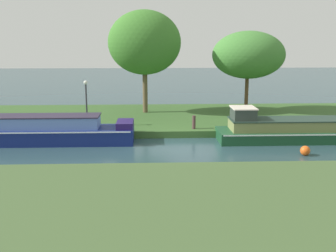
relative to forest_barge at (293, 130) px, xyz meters
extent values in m
plane|color=#284248|center=(-6.43, -1.20, -0.61)|extent=(120.00, 120.00, 0.00)
cube|color=#345727|center=(-6.43, 5.80, -0.41)|extent=(72.00, 10.00, 0.40)
cube|color=#3F572F|center=(-6.43, -10.20, -0.41)|extent=(72.00, 10.00, 0.40)
cube|color=#184427|center=(0.21, 0.00, -0.30)|extent=(8.85, 2.31, 0.63)
cube|color=white|center=(0.21, 0.00, -0.02)|extent=(8.68, 2.34, 0.07)
cube|color=olive|center=(-0.12, 0.00, 0.30)|extent=(6.80, 1.76, 0.57)
cube|color=#23362C|center=(-0.12, 0.00, 0.62)|extent=(6.90, 1.85, 0.06)
cube|color=#2F3832|center=(-2.84, 0.00, 0.92)|extent=(1.22, 1.48, 0.67)
cube|color=beige|center=(-2.84, 0.00, 1.29)|extent=(1.32, 1.57, 0.06)
cube|color=navy|center=(-14.28, 0.00, -0.19)|extent=(10.64, 2.00, 0.85)
cube|color=white|center=(-14.28, 0.00, 0.19)|extent=(10.43, 2.03, 0.07)
cube|color=#6282CA|center=(-14.87, 0.00, 0.56)|extent=(8.05, 1.52, 0.65)
cube|color=#2B2437|center=(-14.87, 0.00, 0.91)|extent=(8.15, 1.60, 0.06)
cube|color=#231550|center=(-9.41, 0.00, 0.41)|extent=(0.90, 1.68, 0.36)
cylinder|color=brown|center=(-8.39, 7.20, 1.66)|extent=(0.35, 0.35, 3.75)
ellipsoid|color=#3C772A|center=(-8.39, 7.08, 4.77)|extent=(5.13, 3.97, 4.50)
cylinder|color=brown|center=(-0.92, 7.52, 1.37)|extent=(0.27, 0.27, 3.17)
ellipsoid|color=#427E34|center=(-0.92, 7.34, 3.89)|extent=(5.27, 4.26, 3.41)
cylinder|color=#333338|center=(-11.89, 2.58, 1.06)|extent=(0.10, 0.10, 2.54)
sphere|color=white|center=(-11.89, 2.58, 2.45)|extent=(0.24, 0.24, 0.24)
cylinder|color=#482F30|center=(-5.43, 1.51, 0.18)|extent=(0.20, 0.20, 0.79)
cylinder|color=#454129|center=(-15.15, 1.51, 0.05)|extent=(0.14, 0.14, 0.52)
sphere|color=#E55919|center=(-0.38, -3.00, -0.37)|extent=(0.49, 0.49, 0.49)
camera|label=1|loc=(-7.94, -21.98, 5.02)|focal=43.38mm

